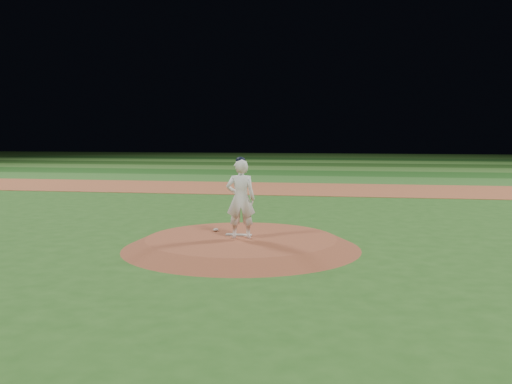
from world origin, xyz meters
name	(u,v)px	position (x,y,z in m)	size (l,w,h in m)	color
ground	(241,248)	(0.00, 0.00, 0.00)	(120.00, 120.00, 0.00)	#27571C
infield_dirt_band	(299,189)	(0.00, 14.00, 0.01)	(70.00, 6.00, 0.02)	#9C5130
outfield_stripe_0	(308,179)	(0.00, 19.50, 0.01)	(70.00, 5.00, 0.02)	#2D6324
outfield_stripe_1	(314,173)	(0.00, 24.50, 0.01)	(70.00, 5.00, 0.02)	#1A4917
outfield_stripe_2	(319,168)	(0.00, 29.50, 0.01)	(70.00, 5.00, 0.02)	#366825
outfield_stripe_3	(322,165)	(0.00, 34.50, 0.01)	(70.00, 5.00, 0.02)	#1C4315
outfield_stripe_4	(325,162)	(0.00, 39.50, 0.01)	(70.00, 5.00, 0.02)	#3F7C2D
outfield_stripe_5	(328,159)	(0.00, 44.50, 0.01)	(70.00, 5.00, 0.02)	#184416
pitchers_mound	(241,243)	(0.00, 0.00, 0.12)	(5.50, 5.50, 0.25)	brown
pitching_rubber	(239,235)	(-0.11, 0.23, 0.27)	(0.62, 0.15, 0.03)	silver
rosin_bag	(216,230)	(-0.78, 0.68, 0.29)	(0.14, 0.14, 0.08)	silver
pitcher_on_mound	(241,199)	(0.01, -0.11, 1.17)	(0.72, 0.54, 1.87)	white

